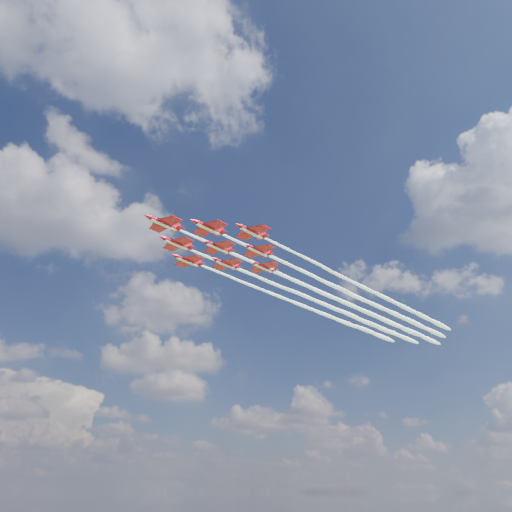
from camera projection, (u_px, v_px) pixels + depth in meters
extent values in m
cylinder|color=red|center=(164.00, 223.00, 125.69)|extent=(7.93, 4.84, 1.15)
cone|color=red|center=(147.00, 216.00, 122.28)|extent=(2.38, 1.97, 1.15)
cone|color=red|center=(179.00, 230.00, 128.89)|extent=(1.87, 1.64, 1.04)
ellipsoid|color=black|center=(157.00, 219.00, 124.52)|extent=(2.36, 1.84, 0.75)
cube|color=red|center=(165.00, 224.00, 126.01)|extent=(7.35, 10.05, 0.15)
cube|color=red|center=(177.00, 229.00, 128.41)|extent=(3.01, 4.00, 0.13)
cube|color=red|center=(178.00, 226.00, 128.95)|extent=(1.55, 0.89, 1.88)
cube|color=white|center=(164.00, 225.00, 125.46)|extent=(7.38, 4.41, 0.13)
cylinder|color=red|center=(208.00, 228.00, 127.67)|extent=(7.93, 4.84, 1.15)
cone|color=red|center=(193.00, 220.00, 124.26)|extent=(2.38, 1.97, 1.15)
cone|color=red|center=(222.00, 234.00, 130.88)|extent=(1.87, 1.64, 1.04)
ellipsoid|color=black|center=(202.00, 223.00, 126.51)|extent=(2.36, 1.84, 0.75)
cube|color=red|center=(210.00, 229.00, 127.99)|extent=(7.35, 10.05, 0.15)
cube|color=red|center=(220.00, 233.00, 130.40)|extent=(3.01, 4.00, 0.13)
cube|color=red|center=(221.00, 230.00, 130.94)|extent=(1.55, 0.89, 1.88)
cube|color=white|center=(208.00, 229.00, 127.45)|extent=(7.38, 4.41, 0.13)
cylinder|color=red|center=(177.00, 243.00, 135.79)|extent=(7.93, 4.84, 1.15)
cone|color=red|center=(161.00, 237.00, 132.38)|extent=(2.38, 1.97, 1.15)
cone|color=red|center=(191.00, 249.00, 138.99)|extent=(1.87, 1.64, 1.04)
ellipsoid|color=black|center=(171.00, 239.00, 134.62)|extent=(2.36, 1.84, 0.75)
cube|color=red|center=(178.00, 244.00, 136.11)|extent=(7.35, 10.05, 0.15)
cube|color=red|center=(189.00, 248.00, 138.52)|extent=(3.01, 4.00, 0.13)
cube|color=red|center=(189.00, 246.00, 139.05)|extent=(1.55, 0.89, 1.88)
cube|color=white|center=(177.00, 245.00, 135.56)|extent=(7.38, 4.41, 0.13)
cylinder|color=red|center=(252.00, 232.00, 129.66)|extent=(7.93, 4.84, 1.15)
cone|color=red|center=(238.00, 225.00, 126.25)|extent=(2.38, 1.97, 1.15)
cone|color=red|center=(265.00, 238.00, 132.86)|extent=(1.87, 1.64, 1.04)
ellipsoid|color=black|center=(246.00, 227.00, 128.49)|extent=(2.36, 1.84, 0.75)
cube|color=red|center=(253.00, 233.00, 129.97)|extent=(7.35, 10.05, 0.15)
cube|color=red|center=(263.00, 237.00, 132.38)|extent=(3.01, 4.00, 0.13)
cube|color=red|center=(263.00, 234.00, 132.92)|extent=(1.55, 0.89, 1.88)
cube|color=white|center=(252.00, 233.00, 129.43)|extent=(7.38, 4.41, 0.13)
cylinder|color=red|center=(218.00, 247.00, 137.77)|extent=(7.93, 4.84, 1.15)
cone|color=red|center=(204.00, 241.00, 134.36)|extent=(2.38, 1.97, 1.15)
cone|color=red|center=(231.00, 253.00, 140.98)|extent=(1.87, 1.64, 1.04)
ellipsoid|color=black|center=(212.00, 243.00, 136.61)|extent=(2.36, 1.84, 0.75)
cube|color=red|center=(219.00, 248.00, 138.09)|extent=(7.35, 10.05, 0.15)
cube|color=red|center=(229.00, 252.00, 140.50)|extent=(3.01, 4.00, 0.13)
cube|color=red|center=(229.00, 249.00, 141.04)|extent=(1.55, 0.89, 1.88)
cube|color=white|center=(218.00, 249.00, 137.55)|extent=(7.38, 4.41, 0.13)
cylinder|color=red|center=(188.00, 261.00, 145.89)|extent=(7.93, 4.84, 1.15)
cone|color=red|center=(174.00, 255.00, 142.48)|extent=(2.38, 1.97, 1.15)
cone|color=red|center=(200.00, 266.00, 149.09)|extent=(1.87, 1.64, 1.04)
ellipsoid|color=black|center=(182.00, 257.00, 144.73)|extent=(2.36, 1.84, 0.75)
cube|color=red|center=(189.00, 261.00, 146.21)|extent=(7.35, 10.05, 0.15)
cube|color=red|center=(199.00, 265.00, 148.62)|extent=(3.01, 4.00, 0.13)
cube|color=red|center=(199.00, 262.00, 149.16)|extent=(1.55, 0.89, 1.88)
cube|color=white|center=(188.00, 262.00, 145.66)|extent=(7.38, 4.41, 0.13)
cylinder|color=red|center=(258.00, 251.00, 139.76)|extent=(7.93, 4.84, 1.15)
cone|color=red|center=(245.00, 244.00, 136.35)|extent=(2.38, 1.97, 1.15)
cone|color=red|center=(270.00, 256.00, 142.96)|extent=(1.87, 1.64, 1.04)
ellipsoid|color=black|center=(253.00, 247.00, 138.59)|extent=(2.36, 1.84, 0.75)
cube|color=red|center=(259.00, 251.00, 140.08)|extent=(7.35, 10.05, 0.15)
cube|color=red|center=(268.00, 255.00, 142.48)|extent=(3.01, 4.00, 0.13)
cube|color=red|center=(268.00, 252.00, 143.02)|extent=(1.55, 0.89, 1.88)
cube|color=white|center=(258.00, 252.00, 139.53)|extent=(7.38, 4.41, 0.13)
cylinder|color=red|center=(226.00, 264.00, 147.87)|extent=(7.93, 4.84, 1.15)
cone|color=red|center=(213.00, 258.00, 144.46)|extent=(2.38, 1.97, 1.15)
cone|color=red|center=(238.00, 269.00, 151.08)|extent=(1.87, 1.64, 1.04)
ellipsoid|color=black|center=(221.00, 260.00, 146.71)|extent=(2.36, 1.84, 0.75)
cube|color=red|center=(227.00, 265.00, 148.19)|extent=(7.35, 10.05, 0.15)
cube|color=red|center=(236.00, 268.00, 150.60)|extent=(3.01, 4.00, 0.13)
cube|color=red|center=(237.00, 265.00, 151.14)|extent=(1.55, 0.89, 1.88)
cube|color=white|center=(226.00, 265.00, 147.65)|extent=(7.38, 4.41, 0.13)
cylinder|color=red|center=(263.00, 267.00, 149.86)|extent=(7.93, 4.84, 1.15)
cone|color=red|center=(251.00, 262.00, 146.45)|extent=(2.38, 1.97, 1.15)
cone|color=red|center=(274.00, 272.00, 153.06)|extent=(1.87, 1.64, 1.04)
ellipsoid|color=black|center=(258.00, 263.00, 148.69)|extent=(2.36, 1.84, 0.75)
cube|color=red|center=(264.00, 268.00, 150.18)|extent=(7.35, 10.05, 0.15)
cube|color=red|center=(272.00, 271.00, 152.59)|extent=(3.01, 4.00, 0.13)
cube|color=red|center=(273.00, 268.00, 153.12)|extent=(1.55, 0.89, 1.88)
cube|color=white|center=(263.00, 268.00, 149.63)|extent=(7.38, 4.41, 0.13)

